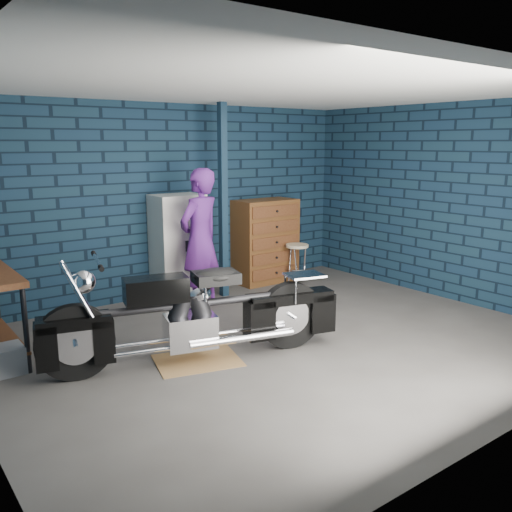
{
  "coord_description": "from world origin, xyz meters",
  "views": [
    {
      "loc": [
        -3.59,
        -4.37,
        2.16
      ],
      "look_at": [
        -0.11,
        0.3,
        0.94
      ],
      "focal_mm": 38.0,
      "sensor_mm": 36.0,
      "label": 1
    }
  ],
  "objects": [
    {
      "name": "shop_stool",
      "position": [
        1.78,
        1.78,
        0.32
      ],
      "size": [
        0.43,
        0.43,
        0.64
      ],
      "primitive_type": null,
      "rotation": [
        0.0,
        0.0,
        -0.29
      ],
      "color": "#C1B492",
      "rests_on": "ground"
    },
    {
      "name": "drip_mat",
      "position": [
        -0.99,
        0.1,
        0.0
      ],
      "size": [
        0.96,
        0.82,
        0.01
      ],
      "primitive_type": "cube",
      "rotation": [
        0.0,
        0.0,
        -0.26
      ],
      "color": "olive",
      "rests_on": "ground"
    },
    {
      "name": "ground",
      "position": [
        0.0,
        0.0,
        0.0
      ],
      "size": [
        6.0,
        6.0,
        0.0
      ],
      "primitive_type": "plane",
      "color": "#504E4B",
      "rests_on": "ground"
    },
    {
      "name": "room_walls",
      "position": [
        0.0,
        0.55,
        1.9
      ],
      "size": [
        6.02,
        5.01,
        2.71
      ],
      "color": "#112438",
      "rests_on": "ground"
    },
    {
      "name": "tool_chest",
      "position": [
        1.52,
        2.23,
        0.65
      ],
      "size": [
        0.97,
        0.54,
        1.3
      ],
      "primitive_type": "cube",
      "color": "brown",
      "rests_on": "ground"
    },
    {
      "name": "support_post",
      "position": [
        0.55,
        1.95,
        1.35
      ],
      "size": [
        0.1,
        0.1,
        2.7
      ],
      "primitive_type": "cube",
      "color": "#112536",
      "rests_on": "ground"
    },
    {
      "name": "storage_bin",
      "position": [
        -2.66,
        0.94,
        0.13
      ],
      "size": [
        0.42,
        0.3,
        0.26
      ],
      "primitive_type": "cube",
      "color": "gray",
      "rests_on": "ground"
    },
    {
      "name": "person",
      "position": [
        -0.02,
        1.64,
        0.92
      ],
      "size": [
        0.78,
        0.64,
        1.85
      ],
      "primitive_type": "imported",
      "rotation": [
        0.0,
        0.0,
        3.47
      ],
      "color": "#59217D",
      "rests_on": "ground"
    },
    {
      "name": "locker",
      "position": [
        -0.02,
        2.23,
        0.73
      ],
      "size": [
        0.68,
        0.49,
        1.46
      ],
      "primitive_type": "cube",
      "color": "silver",
      "rests_on": "ground"
    },
    {
      "name": "motorcycle",
      "position": [
        -0.99,
        0.1,
        0.57
      ],
      "size": [
        2.67,
        1.34,
        1.13
      ],
      "primitive_type": null,
      "rotation": [
        0.0,
        0.0,
        -0.26
      ],
      "color": "black",
      "rests_on": "ground"
    }
  ]
}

